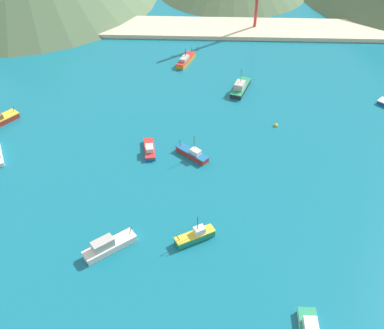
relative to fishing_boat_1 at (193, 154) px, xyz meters
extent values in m
cube|color=#146B7F|center=(2.70, -14.97, -1.03)|extent=(260.00, 280.00, 0.50)
cube|color=red|center=(-45.07, 10.65, -0.21)|extent=(7.52, 8.30, 1.15)
cube|color=gold|center=(-45.07, 10.65, 0.47)|extent=(7.67, 8.46, 0.20)
cylinder|color=#4C3823|center=(-42.68, 13.56, 1.17)|extent=(0.51, 0.59, 1.55)
cube|color=red|center=(-0.10, 0.09, -0.27)|extent=(7.15, 6.40, 1.02)
cube|color=#1E669E|center=(-0.10, 0.09, 0.34)|extent=(7.30, 6.53, 0.20)
cube|color=silver|center=(0.63, -0.52, 0.94)|extent=(2.57, 2.49, 0.99)
cylinder|color=#4C3823|center=(-2.76, 2.28, 0.96)|extent=(0.54, 0.48, 1.39)
cylinder|color=#4C3823|center=(0.31, -0.25, 3.12)|extent=(0.12, 0.12, 3.37)
cube|color=orange|center=(-3.45, 42.06, -0.20)|extent=(5.11, 9.08, 1.16)
cube|color=red|center=(-3.45, 42.06, 0.48)|extent=(5.22, 9.26, 0.20)
cube|color=#B2ADA3|center=(-3.84, 41.02, 0.98)|extent=(2.71, 3.73, 0.82)
cylinder|color=#4C3823|center=(-2.08, 45.81, 1.18)|extent=(0.34, 0.67, 1.56)
cylinder|color=#4C3823|center=(-3.60, 41.66, 2.50)|extent=(0.17, 0.17, 2.22)
cube|color=silver|center=(-13.07, -25.48, -0.20)|extent=(8.66, 7.52, 1.17)
cube|color=white|center=(-13.07, -25.48, 0.48)|extent=(8.83, 7.67, 0.20)
cube|color=#B2ADA3|center=(-13.97, -26.18, 1.37)|extent=(4.02, 3.70, 1.58)
cylinder|color=#4C3823|center=(-9.84, -22.94, 1.20)|extent=(0.60, 0.51, 1.58)
cube|color=#1E5BA8|center=(-9.32, 1.53, -0.43)|extent=(3.24, 7.24, 0.71)
cube|color=red|center=(-9.32, 1.53, 0.03)|extent=(3.31, 7.38, 0.20)
cube|color=beige|center=(-9.18, 0.67, 0.64)|extent=(1.94, 2.48, 1.02)
cube|color=#232328|center=(11.28, 27.45, -0.24)|extent=(5.79, 9.83, 1.09)
cube|color=#238C5B|center=(11.28, 27.45, 0.41)|extent=(5.91, 10.03, 0.20)
cube|color=#B2ADA3|center=(10.90, 26.34, 1.30)|extent=(3.11, 3.76, 1.59)
cylinder|color=#4C3823|center=(11.11, 26.95, 3.86)|extent=(0.10, 0.10, 3.53)
cube|color=#198466|center=(1.22, -22.84, -0.16)|extent=(7.07, 5.05, 1.25)
cube|color=gold|center=(1.22, -22.84, 0.57)|extent=(7.21, 5.15, 0.20)
cube|color=silver|center=(1.99, -22.41, 1.23)|extent=(2.30, 2.13, 1.13)
cylinder|color=#4C3823|center=(-1.55, -24.37, 1.34)|extent=(0.68, 0.45, 1.68)
cylinder|color=#4C3823|center=(1.67, -22.59, 3.25)|extent=(0.13, 0.13, 2.92)
sphere|color=gold|center=(18.76, 11.84, -0.61)|extent=(0.96, 0.96, 0.96)
cube|color=beige|center=(2.70, 64.32, -0.18)|extent=(247.00, 15.05, 1.20)
camera|label=1|loc=(2.72, -74.50, 59.97)|focal=42.48mm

